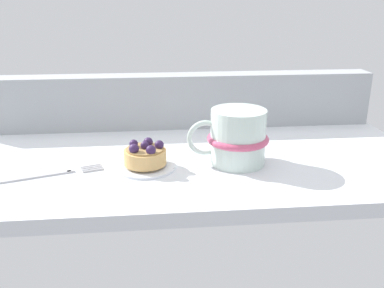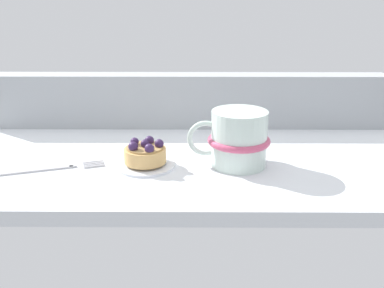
{
  "view_description": "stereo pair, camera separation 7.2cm",
  "coord_description": "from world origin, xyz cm",
  "px_view_note": "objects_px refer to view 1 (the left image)",
  "views": [
    {
      "loc": [
        -5.22,
        -72.79,
        28.2
      ],
      "look_at": [
        1.56,
        -4.83,
        3.94
      ],
      "focal_mm": 39.89,
      "sensor_mm": 36.0,
      "label": 1
    },
    {
      "loc": [
        2.01,
        -73.13,
        28.2
      ],
      "look_at": [
        1.56,
        -4.83,
        3.94
      ],
      "focal_mm": 39.89,
      "sensor_mm": 36.0,
      "label": 2
    }
  ],
  "objects_px": {
    "coffee_mug": "(237,137)",
    "raspberry_tart": "(145,155)",
    "dessert_plate": "(146,166)",
    "dessert_fork": "(50,174)"
  },
  "relations": [
    {
      "from": "dessert_plate",
      "to": "raspberry_tart",
      "type": "distance_m",
      "value": 0.02
    },
    {
      "from": "dessert_plate",
      "to": "dessert_fork",
      "type": "height_order",
      "value": "dessert_plate"
    },
    {
      "from": "dessert_plate",
      "to": "coffee_mug",
      "type": "xyz_separation_m",
      "value": [
        0.16,
        0.01,
        0.04
      ]
    },
    {
      "from": "raspberry_tart",
      "to": "dessert_plate",
      "type": "bearing_deg",
      "value": 126.56
    },
    {
      "from": "coffee_mug",
      "to": "dessert_fork",
      "type": "bearing_deg",
      "value": -175.62
    },
    {
      "from": "coffee_mug",
      "to": "dessert_fork",
      "type": "distance_m",
      "value": 0.32
    },
    {
      "from": "dessert_plate",
      "to": "dessert_fork",
      "type": "xyz_separation_m",
      "value": [
        -0.16,
        -0.02,
        -0.0
      ]
    },
    {
      "from": "coffee_mug",
      "to": "raspberry_tart",
      "type": "bearing_deg",
      "value": -176.98
    },
    {
      "from": "coffee_mug",
      "to": "dessert_fork",
      "type": "xyz_separation_m",
      "value": [
        -0.31,
        -0.02,
        -0.04
      ]
    },
    {
      "from": "dessert_plate",
      "to": "coffee_mug",
      "type": "distance_m",
      "value": 0.16
    }
  ]
}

